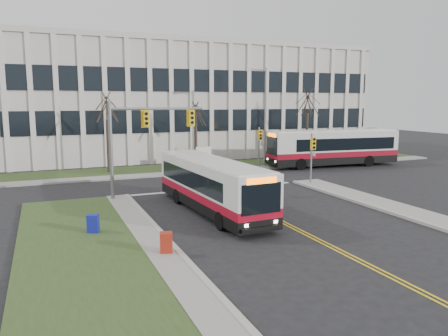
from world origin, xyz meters
The scene contains 18 objects.
ground centered at (0.00, 0.00, 0.00)m, with size 120.00×120.00×0.00m, color black.
grass_verge centered at (-10.00, -5.00, 0.06)m, with size 5.00×26.00×0.12m, color #30481F.
sidewalk_west centered at (-7.00, -5.00, 0.07)m, with size 1.20×26.00×0.14m, color #9E9B93.
sidewalk_cross centered at (5.00, 15.20, 0.07)m, with size 44.00×1.60×0.14m, color #9E9B93.
building_lawn centered at (5.00, 18.00, 0.06)m, with size 44.00×5.00×0.12m, color #30481F.
office_building centered at (5.00, 30.00, 6.00)m, with size 40.00×16.00×12.00m, color silver.
mast_arm_signal centered at (-5.62, 7.16, 4.26)m, with size 6.11×0.38×6.20m.
signal_pole_near centered at (7.20, 6.90, 2.50)m, with size 0.34×0.39×3.80m.
signal_pole_far centered at (7.20, 15.40, 2.50)m, with size 0.34×0.39×3.80m.
streetlight centered at (8.03, 16.20, 5.19)m, with size 2.15×0.25×9.20m.
directory_sign centered at (2.50, 17.50, 1.17)m, with size 1.50×0.12×2.00m.
tree_left centered at (-6.00, 18.00, 5.51)m, with size 1.80×1.80×7.70m.
tree_mid centered at (2.00, 18.20, 4.88)m, with size 1.80×1.80×6.82m.
tree_right centered at (14.00, 18.00, 5.91)m, with size 1.80×1.80×8.25m.
bus_main centered at (-2.56, 2.21, 1.44)m, with size 2.35×10.83×2.89m, color silver, non-canonical shape.
bus_cross centered at (14.35, 14.00, 1.68)m, with size 2.74×12.63×3.37m, color silver, non-canonical shape.
newspaper_box_blue centered at (-9.21, 0.37, 0.47)m, with size 0.50×0.45×0.95m, color navy.
newspaper_box_red centered at (-6.80, -3.65, 0.47)m, with size 0.50×0.45×0.95m, color maroon.
Camera 1 is at (-11.16, -20.18, 6.20)m, focal length 35.00 mm.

